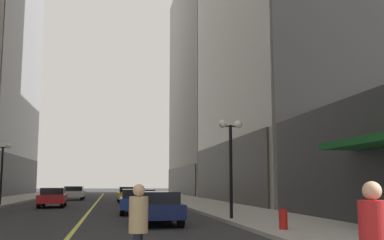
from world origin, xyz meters
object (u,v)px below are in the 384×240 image
pedestrian_in_tan_trench (138,224)px  street_lamp_left_far (2,160)px  car_blue (138,200)px  fire_hydrant_right (283,222)px  car_white (74,192)px  street_lamp_right_mid (231,146)px  car_yellow (129,194)px  car_red (53,197)px  car_navy (155,207)px

pedestrian_in_tan_trench → street_lamp_left_far: bearing=107.4°
car_blue → fire_hydrant_right: 11.57m
car_white → street_lamp_right_mid: 28.82m
car_white → fire_hydrant_right: (9.29, -32.20, -0.32)m
car_yellow → car_red: bearing=-129.0°
car_yellow → pedestrian_in_tan_trench: bearing=-91.7°
street_lamp_right_mid → car_white: bearing=107.8°
fire_hydrant_right → street_lamp_right_mid: bearing=95.9°
street_lamp_left_far → fire_hydrant_right: bearing=-55.9°
car_red → car_yellow: size_ratio=0.90×
car_red → car_yellow: bearing=51.0°
car_blue → car_red: 9.57m
car_white → fire_hydrant_right: 33.52m
street_lamp_left_far → fire_hydrant_right: size_ratio=5.54×
car_blue → car_red: size_ratio=1.11×
car_blue → pedestrian_in_tan_trench: (-0.92, -17.25, 0.24)m
street_lamp_left_far → street_lamp_right_mid: bearing=-49.1°
fire_hydrant_right → car_white: bearing=106.1°
car_blue → car_yellow: (0.04, 14.64, 0.00)m
car_red → street_lamp_left_far: 4.56m
car_red → fire_hydrant_right: (9.64, -18.65, -0.32)m
pedestrian_in_tan_trench → car_navy: bearing=83.2°
car_red → car_white: (0.35, 13.56, 0.00)m
car_blue → fire_hydrant_right: size_ratio=6.00×
car_yellow → street_lamp_left_far: 11.10m
car_white → pedestrian_in_tan_trench: (4.16, -38.69, 0.24)m
street_lamp_left_far → car_yellow: bearing=32.3°
car_yellow → car_white: 8.51m
car_yellow → car_white: (-5.12, 6.80, -0.00)m
car_blue → car_navy: bearing=-87.0°
car_blue → fire_hydrant_right: (4.21, -10.77, -0.32)m
fire_hydrant_right → car_navy: bearing=133.3°
car_yellow → car_white: bearing=127.0°
car_yellow → car_blue: bearing=-90.2°
street_lamp_left_far → car_navy: bearing=-58.7°
car_navy → car_white: size_ratio=1.06×
car_red → street_lamp_left_far: size_ratio=0.97×
car_red → car_white: same height
car_navy → car_blue: (-0.35, 6.67, 0.00)m
fire_hydrant_right → car_red: bearing=117.3°
car_navy → car_white: 28.63m
car_white → car_yellow: bearing=-53.0°
car_red → car_white: size_ratio=1.06×
car_blue → car_white: (-5.08, 21.44, -0.00)m
pedestrian_in_tan_trench → street_lamp_right_mid: (4.63, 11.36, 2.30)m
car_red → street_lamp_left_far: bearing=164.9°
car_white → street_lamp_left_far: street_lamp_left_far is taller
car_navy → car_red: (-5.78, 14.55, -0.00)m
car_red → pedestrian_in_tan_trench: (4.51, -25.13, 0.24)m
street_lamp_right_mid → car_blue: bearing=122.2°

